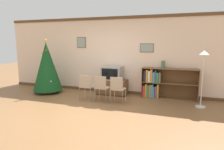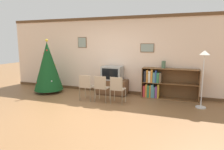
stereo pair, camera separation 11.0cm
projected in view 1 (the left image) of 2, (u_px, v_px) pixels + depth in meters
The scene contains 11 objects.
ground_plane at pixel (85, 112), 5.22m from camera, with size 24.00×24.00×0.00m, color brown.
wall_back at pixel (113, 55), 7.16m from camera, with size 8.69×0.11×2.70m.
christmas_tree at pixel (47, 66), 7.15m from camera, with size 1.03×1.03×1.93m.
tv_console at pixel (112, 87), 7.00m from camera, with size 1.05×0.54×0.52m.
television at pixel (112, 73), 6.91m from camera, with size 0.69×0.51×0.47m.
folding_chair_left at pixel (86, 86), 6.21m from camera, with size 0.40×0.40×0.82m.
folding_chair_center at pixel (101, 87), 6.04m from camera, with size 0.40×0.40×0.82m.
folding_chair_right at pixel (117, 88), 5.88m from camera, with size 0.40×0.40×0.82m.
bookshelf at pixel (159, 83), 6.54m from camera, with size 1.76×0.36×0.99m.
vase at pixel (163, 64), 6.41m from camera, with size 0.13×0.13×0.24m.
standing_lamp at pixel (204, 64), 5.44m from camera, with size 0.28×0.28×1.60m.
Camera 1 is at (2.30, -4.48, 1.81)m, focal length 32.00 mm.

